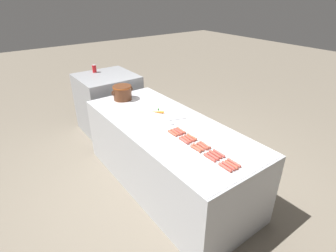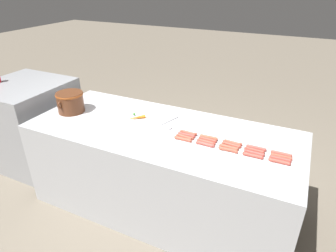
{
  "view_description": "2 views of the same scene",
  "coord_description": "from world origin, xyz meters",
  "px_view_note": "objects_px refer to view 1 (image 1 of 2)",
  "views": [
    {
      "loc": [
        -1.57,
        -2.16,
        2.2
      ],
      "look_at": [
        -0.09,
        -0.15,
        0.9
      ],
      "focal_mm": 28.31,
      "sensor_mm": 36.0,
      "label": 1
    },
    {
      "loc": [
        -1.97,
        -1.0,
        2.02
      ],
      "look_at": [
        0.02,
        -0.05,
        0.87
      ],
      "focal_mm": 31.14,
      "sensor_mm": 36.0,
      "label": 2
    }
  ],
  "objects_px": {
    "hot_dog_12": "(202,146)",
    "hot_dog_19": "(181,130)",
    "back_cabinet": "(109,103)",
    "soda_can": "(94,69)",
    "hot_dog_5": "(228,166)",
    "hot_dog_3": "(184,141)",
    "hot_dog_13": "(189,138)",
    "hot_dog_11": "(215,154)",
    "hot_dog_17": "(205,145)",
    "hot_dog_6": "(213,156)",
    "hot_dog_1": "(209,157)",
    "hot_dog_2": "(196,149)",
    "serving_spoon": "(174,122)",
    "hot_dog_9": "(175,132)",
    "carrot": "(157,112)",
    "hot_dog_8": "(186,139)",
    "hot_dog_14": "(178,131)",
    "hot_dog_16": "(219,153)",
    "hot_dog_4": "(172,133)",
    "hot_dog_15": "(234,163)",
    "hot_dog_0": "(225,167)",
    "hot_dog_18": "(192,137)",
    "bean_pot": "(122,92)",
    "hot_dog_10": "(231,165)",
    "hot_dog_7": "(198,147)"
  },
  "relations": [
    {
      "from": "hot_dog_3",
      "to": "hot_dog_4",
      "type": "height_order",
      "value": "same"
    },
    {
      "from": "hot_dog_12",
      "to": "carrot",
      "type": "xyz_separation_m",
      "value": [
        0.1,
        0.91,
        0.0
      ]
    },
    {
      "from": "hot_dog_5",
      "to": "carrot",
      "type": "height_order",
      "value": "carrot"
    },
    {
      "from": "hot_dog_12",
      "to": "hot_dog_7",
      "type": "bearing_deg",
      "value": 169.12
    },
    {
      "from": "hot_dog_5",
      "to": "hot_dog_4",
      "type": "bearing_deg",
      "value": 93.07
    },
    {
      "from": "hot_dog_1",
      "to": "hot_dog_9",
      "type": "xyz_separation_m",
      "value": [
        0.04,
        0.55,
        0.0
      ]
    },
    {
      "from": "hot_dog_8",
      "to": "hot_dog_19",
      "type": "distance_m",
      "value": 0.2
    },
    {
      "from": "hot_dog_13",
      "to": "hot_dog_15",
      "type": "height_order",
      "value": "same"
    },
    {
      "from": "carrot",
      "to": "hot_dog_8",
      "type": "bearing_deg",
      "value": -100.7
    },
    {
      "from": "hot_dog_12",
      "to": "hot_dog_19",
      "type": "xyz_separation_m",
      "value": [
        0.03,
        0.37,
        0.0
      ]
    },
    {
      "from": "hot_dog_18",
      "to": "serving_spoon",
      "type": "height_order",
      "value": "hot_dog_18"
    },
    {
      "from": "hot_dog_9",
      "to": "hot_dog_5",
      "type": "bearing_deg",
      "value": -89.88
    },
    {
      "from": "hot_dog_5",
      "to": "hot_dog_3",
      "type": "bearing_deg",
      "value": 93.94
    },
    {
      "from": "bean_pot",
      "to": "carrot",
      "type": "relative_size",
      "value": 2.23
    },
    {
      "from": "hot_dog_13",
      "to": "hot_dog_0",
      "type": "bearing_deg",
      "value": -97.83
    },
    {
      "from": "hot_dog_8",
      "to": "hot_dog_11",
      "type": "relative_size",
      "value": 1.0
    },
    {
      "from": "hot_dog_4",
      "to": "carrot",
      "type": "distance_m",
      "value": 0.57
    },
    {
      "from": "bean_pot",
      "to": "hot_dog_15",
      "type": "bearing_deg",
      "value": -88.09
    },
    {
      "from": "hot_dog_7",
      "to": "carrot",
      "type": "height_order",
      "value": "carrot"
    },
    {
      "from": "serving_spoon",
      "to": "hot_dog_9",
      "type": "bearing_deg",
      "value": -124.91
    },
    {
      "from": "bean_pot",
      "to": "hot_dog_0",
      "type": "bearing_deg",
      "value": -91.39
    },
    {
      "from": "hot_dog_4",
      "to": "hot_dog_9",
      "type": "distance_m",
      "value": 0.04
    },
    {
      "from": "hot_dog_11",
      "to": "hot_dog_17",
      "type": "distance_m",
      "value": 0.18
    },
    {
      "from": "hot_dog_3",
      "to": "hot_dog_10",
      "type": "distance_m",
      "value": 0.56
    },
    {
      "from": "hot_dog_3",
      "to": "hot_dog_5",
      "type": "relative_size",
      "value": 1.0
    },
    {
      "from": "hot_dog_15",
      "to": "hot_dog_16",
      "type": "relative_size",
      "value": 1.0
    },
    {
      "from": "hot_dog_10",
      "to": "hot_dog_11",
      "type": "relative_size",
      "value": 1.0
    },
    {
      "from": "hot_dog_2",
      "to": "hot_dog_16",
      "type": "height_order",
      "value": "same"
    },
    {
      "from": "hot_dog_0",
      "to": "hot_dog_12",
      "type": "bearing_deg",
      "value": 78.01
    },
    {
      "from": "hot_dog_1",
      "to": "hot_dog_2",
      "type": "relative_size",
      "value": 1.0
    },
    {
      "from": "back_cabinet",
      "to": "soda_can",
      "type": "distance_m",
      "value": 0.61
    },
    {
      "from": "back_cabinet",
      "to": "hot_dog_2",
      "type": "bearing_deg",
      "value": -94.22
    },
    {
      "from": "hot_dog_17",
      "to": "carrot",
      "type": "relative_size",
      "value": 1.06
    },
    {
      "from": "hot_dog_6",
      "to": "hot_dog_5",
      "type": "bearing_deg",
      "value": -89.08
    },
    {
      "from": "hot_dog_9",
      "to": "hot_dog_14",
      "type": "height_order",
      "value": "same"
    },
    {
      "from": "hot_dog_3",
      "to": "hot_dog_4",
      "type": "bearing_deg",
      "value": 90.5
    },
    {
      "from": "hot_dog_0",
      "to": "hot_dog_5",
      "type": "relative_size",
      "value": 1.0
    },
    {
      "from": "hot_dog_19",
      "to": "hot_dog_4",
      "type": "bearing_deg",
      "value": 179.22
    },
    {
      "from": "hot_dog_13",
      "to": "hot_dog_12",
      "type": "bearing_deg",
      "value": -89.77
    },
    {
      "from": "hot_dog_10",
      "to": "hot_dog_19",
      "type": "bearing_deg",
      "value": 87.07
    },
    {
      "from": "hot_dog_11",
      "to": "serving_spoon",
      "type": "distance_m",
      "value": 0.76
    },
    {
      "from": "hot_dog_11",
      "to": "back_cabinet",
      "type": "bearing_deg",
      "value": 87.81
    },
    {
      "from": "hot_dog_15",
      "to": "serving_spoon",
      "type": "distance_m",
      "value": 0.95
    },
    {
      "from": "hot_dog_16",
      "to": "bean_pot",
      "type": "distance_m",
      "value": 1.75
    },
    {
      "from": "carrot",
      "to": "hot_dog_1",
      "type": "bearing_deg",
      "value": -99.12
    },
    {
      "from": "hot_dog_10",
      "to": "carrot",
      "type": "height_order",
      "value": "carrot"
    },
    {
      "from": "hot_dog_11",
      "to": "hot_dog_5",
      "type": "bearing_deg",
      "value": -101.09
    },
    {
      "from": "hot_dog_5",
      "to": "soda_can",
      "type": "bearing_deg",
      "value": 88.86
    },
    {
      "from": "hot_dog_12",
      "to": "hot_dog_16",
      "type": "bearing_deg",
      "value": -78.31
    },
    {
      "from": "hot_dog_13",
      "to": "hot_dog_16",
      "type": "relative_size",
      "value": 1.0
    }
  ]
}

